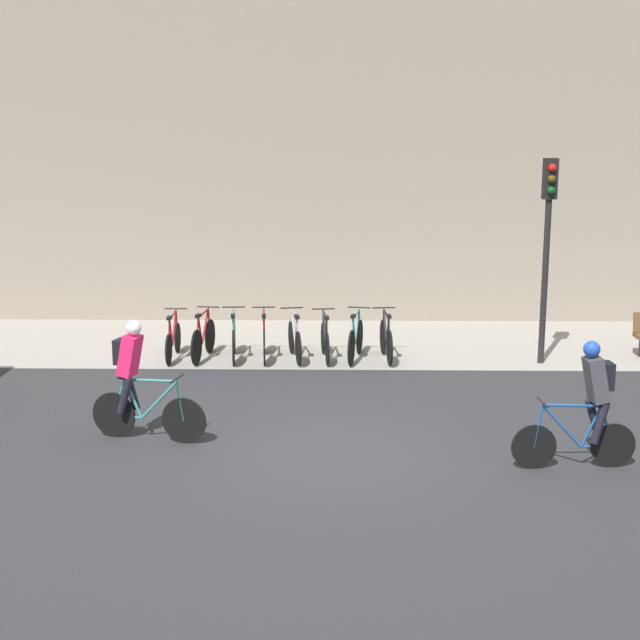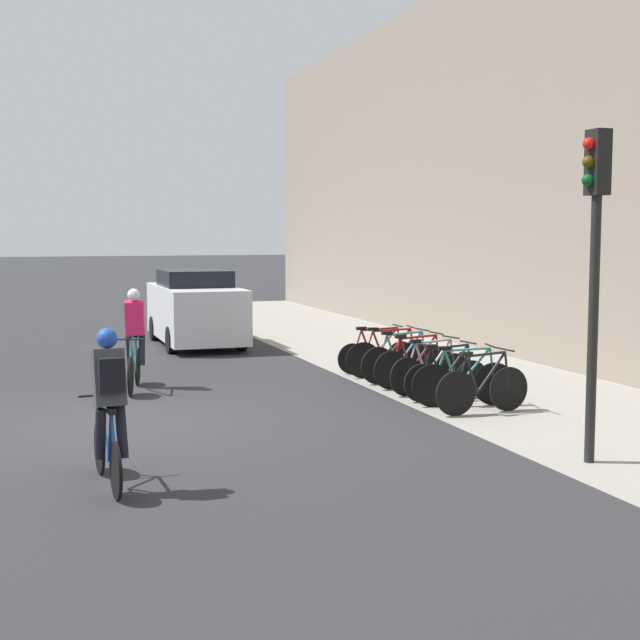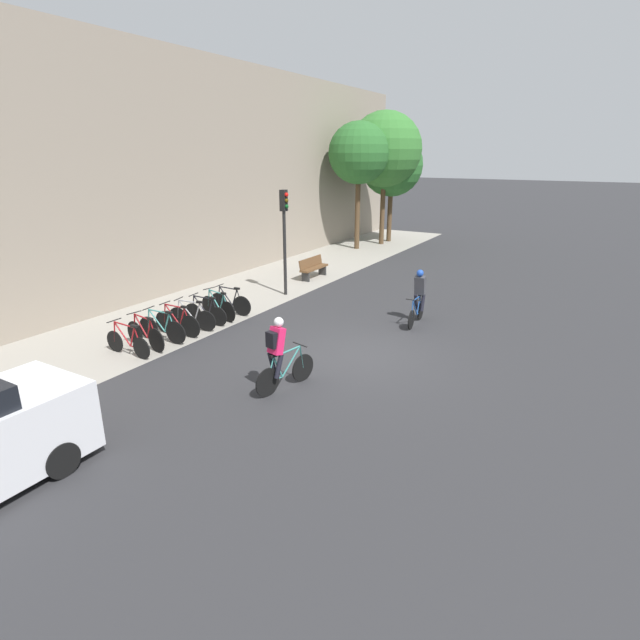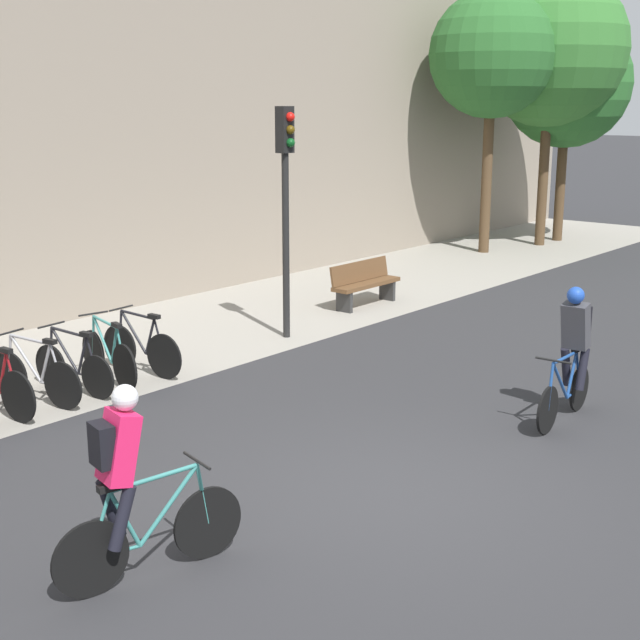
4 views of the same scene
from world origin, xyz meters
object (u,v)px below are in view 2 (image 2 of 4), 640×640
object	(u,v)px
cyclist_pink	(135,336)
parked_bike_0	(377,354)
parked_bike_2	(402,361)
parked_bike_5	(446,377)
parked_car	(196,309)
parked_bike_4	(430,371)
parked_bike_7	(482,387)
parked_bike_6	(464,381)
cyclist_grey	(109,403)
traffic_light_pole	(595,236)
parked_bike_1	(389,356)
parked_bike_3	(416,365)

from	to	relation	value
cyclist_pink	parked_bike_0	xyz separation A→B (m)	(-0.32, 4.73, -0.57)
parked_bike_0	parked_bike_2	xyz separation A→B (m)	(1.21, 0.00, 0.03)
parked_bike_5	parked_car	world-z (taller)	parked_car
parked_bike_4	parked_bike_7	size ratio (longest dim) A/B	1.01
cyclist_pink	parked_bike_2	xyz separation A→B (m)	(0.88, 4.74, -0.54)
parked_bike_6	parked_bike_4	bearing A→B (deg)	-179.98
cyclist_grey	traffic_light_pole	bearing A→B (deg)	83.47
parked_bike_1	parked_car	xyz separation A→B (m)	(-6.11, -2.55, 0.49)
parked_bike_1	traffic_light_pole	xyz separation A→B (m)	(6.62, -0.23, 2.30)
parked_bike_6	parked_bike_3	bearing A→B (deg)	179.99
cyclist_pink	cyclist_grey	distance (m)	6.35
parked_bike_5	parked_car	distance (m)	8.91
parked_bike_2	parked_bike_4	bearing A→B (deg)	-0.02
cyclist_grey	parked_bike_4	xyz separation A→B (m)	(-4.18, 5.77, -0.55)
parked_bike_7	parked_car	world-z (taller)	parked_car
parked_bike_2	parked_car	bearing A→B (deg)	-159.19
parked_bike_4	parked_bike_7	world-z (taller)	parked_bike_7
parked_bike_2	parked_car	world-z (taller)	parked_car
cyclist_grey	traffic_light_pole	xyz separation A→B (m)	(0.63, 5.54, 1.76)
cyclist_pink	parked_bike_0	distance (m)	4.78
cyclist_grey	parked_bike_1	size ratio (longest dim) A/B	1.04
traffic_light_pole	parked_bike_1	bearing A→B (deg)	178.02
parked_car	cyclist_pink	bearing A→B (deg)	-20.56
parked_bike_4	parked_bike_5	xyz separation A→B (m)	(0.60, -0.00, -0.01)
parked_bike_0	parked_bike_6	world-z (taller)	parked_bike_6
parked_bike_1	cyclist_pink	bearing A→B (deg)	-93.34
parked_bike_0	parked_bike_4	distance (m)	2.41
parked_bike_5	parked_bike_6	world-z (taller)	parked_bike_6
parked_bike_2	parked_bike_4	distance (m)	1.21
cyclist_pink	parked_bike_5	distance (m)	5.48
parked_bike_3	traffic_light_pole	size ratio (longest dim) A/B	0.42
parked_bike_4	parked_bike_0	bearing A→B (deg)	-179.96
cyclist_pink	parked_bike_7	world-z (taller)	cyclist_pink
cyclist_pink	parked_bike_4	size ratio (longest dim) A/B	1.08
parked_bike_6	traffic_light_pole	world-z (taller)	traffic_light_pole
parked_bike_7	parked_car	distance (m)	10.07
parked_bike_3	traffic_light_pole	distance (m)	5.89
parked_bike_4	parked_bike_5	bearing A→B (deg)	-0.04
cyclist_pink	parked_car	xyz separation A→B (m)	(-5.83, 2.19, -0.05)
cyclist_grey	parked_bike_7	distance (m)	6.26
parked_bike_5	parked_bike_4	bearing A→B (deg)	179.96
parked_bike_5	parked_bike_0	bearing A→B (deg)	-179.98
cyclist_pink	parked_bike_6	distance (m)	5.79
parked_bike_3	parked_bike_4	distance (m)	0.60
parked_bike_6	parked_car	distance (m)	9.48
cyclist_pink	parked_bike_1	size ratio (longest dim) A/B	1.06
parked_bike_3	parked_bike_5	xyz separation A→B (m)	(1.21, -0.00, -0.02)
parked_bike_1	parked_bike_3	bearing A→B (deg)	0.01
parked_bike_5	parked_car	bearing A→B (deg)	-163.34
parked_bike_1	parked_car	world-z (taller)	parked_car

